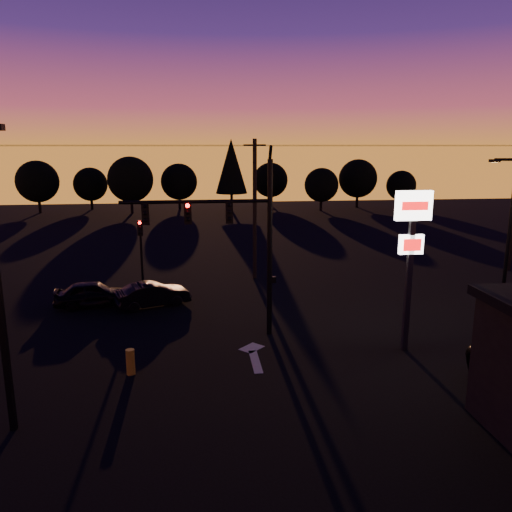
{
  "coord_description": "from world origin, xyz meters",
  "views": [
    {
      "loc": [
        -1.72,
        -17.68,
        8.55
      ],
      "look_at": [
        1.0,
        5.0,
        3.5
      ],
      "focal_mm": 35.0,
      "sensor_mm": 36.0,
      "label": 1
    }
  ],
  "objects_px": {
    "traffic_signal_mast": "(234,230)",
    "pylon_sign": "(412,237)",
    "streetlight": "(508,230)",
    "car_mid": "(153,294)",
    "bollard": "(130,362)",
    "car_left": "(93,294)",
    "secondary_signal": "(141,246)"
  },
  "relations": [
    {
      "from": "bollard",
      "to": "car_mid",
      "type": "xyz_separation_m",
      "value": [
        0.16,
        8.36,
        0.16
      ]
    },
    {
      "from": "traffic_signal_mast",
      "to": "car_mid",
      "type": "bearing_deg",
      "value": 130.48
    },
    {
      "from": "pylon_sign",
      "to": "bollard",
      "type": "xyz_separation_m",
      "value": [
        -11.37,
        -1.05,
        -4.41
      ]
    },
    {
      "from": "secondary_signal",
      "to": "bollard",
      "type": "xyz_separation_m",
      "value": [
        0.63,
        -11.04,
        -2.36
      ]
    },
    {
      "from": "secondary_signal",
      "to": "bollard",
      "type": "relative_size",
      "value": 4.36
    },
    {
      "from": "secondary_signal",
      "to": "streetlight",
      "type": "height_order",
      "value": "streetlight"
    },
    {
      "from": "streetlight",
      "to": "car_left",
      "type": "xyz_separation_m",
      "value": [
        -21.33,
        3.72,
        -3.72
      ]
    },
    {
      "from": "traffic_signal_mast",
      "to": "secondary_signal",
      "type": "distance_m",
      "value": 9.19
    },
    {
      "from": "traffic_signal_mast",
      "to": "bollard",
      "type": "height_order",
      "value": "traffic_signal_mast"
    },
    {
      "from": "traffic_signal_mast",
      "to": "pylon_sign",
      "type": "bearing_deg",
      "value": -19.36
    },
    {
      "from": "car_mid",
      "to": "pylon_sign",
      "type": "bearing_deg",
      "value": -144.66
    },
    {
      "from": "traffic_signal_mast",
      "to": "car_mid",
      "type": "xyz_separation_m",
      "value": [
        -4.11,
        4.82,
        -4.28
      ]
    },
    {
      "from": "traffic_signal_mast",
      "to": "bollard",
      "type": "relative_size",
      "value": 8.59
    },
    {
      "from": "secondary_signal",
      "to": "car_left",
      "type": "bearing_deg",
      "value": -136.89
    },
    {
      "from": "pylon_sign",
      "to": "car_mid",
      "type": "height_order",
      "value": "pylon_sign"
    },
    {
      "from": "streetlight",
      "to": "car_mid",
      "type": "distance_m",
      "value": 18.8
    },
    {
      "from": "traffic_signal_mast",
      "to": "streetlight",
      "type": "height_order",
      "value": "traffic_signal_mast"
    },
    {
      "from": "secondary_signal",
      "to": "car_mid",
      "type": "xyz_separation_m",
      "value": [
        0.79,
        -2.67,
        -2.2
      ]
    },
    {
      "from": "traffic_signal_mast",
      "to": "car_left",
      "type": "bearing_deg",
      "value": 144.48
    },
    {
      "from": "bollard",
      "to": "car_mid",
      "type": "relative_size",
      "value": 0.25
    },
    {
      "from": "secondary_signal",
      "to": "streetlight",
      "type": "xyz_separation_m",
      "value": [
        18.91,
        -5.99,
        1.56
      ]
    },
    {
      "from": "bollard",
      "to": "car_left",
      "type": "relative_size",
      "value": 0.24
    },
    {
      "from": "bollard",
      "to": "car_left",
      "type": "bearing_deg",
      "value": 109.15
    },
    {
      "from": "pylon_sign",
      "to": "bollard",
      "type": "bearing_deg",
      "value": -174.73
    },
    {
      "from": "streetlight",
      "to": "traffic_signal_mast",
      "type": "bearing_deg",
      "value": -173.86
    },
    {
      "from": "traffic_signal_mast",
      "to": "pylon_sign",
      "type": "xyz_separation_m",
      "value": [
        7.1,
        -2.49,
        -0.02
      ]
    },
    {
      "from": "traffic_signal_mast",
      "to": "pylon_sign",
      "type": "relative_size",
      "value": 1.26
    },
    {
      "from": "bollard",
      "to": "pylon_sign",
      "type": "bearing_deg",
      "value": 5.27
    },
    {
      "from": "traffic_signal_mast",
      "to": "car_mid",
      "type": "distance_m",
      "value": 7.64
    },
    {
      "from": "pylon_sign",
      "to": "bollard",
      "type": "distance_m",
      "value": 12.25
    },
    {
      "from": "bollard",
      "to": "car_left",
      "type": "height_order",
      "value": "car_left"
    },
    {
      "from": "traffic_signal_mast",
      "to": "bollard",
      "type": "distance_m",
      "value": 7.11
    }
  ]
}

